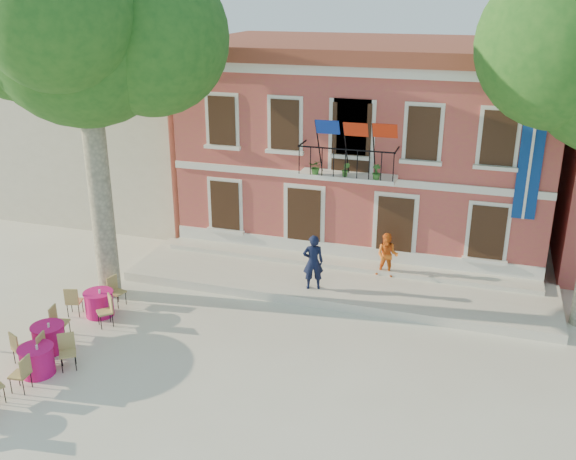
{
  "coord_description": "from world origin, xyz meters",
  "views": [
    {
      "loc": [
        6.3,
        -14.48,
        9.3
      ],
      "look_at": [
        0.59,
        3.5,
        2.19
      ],
      "focal_mm": 40.0,
      "sensor_mm": 36.0,
      "label": 1
    }
  ],
  "objects_px": {
    "pedestrian_orange": "(387,255)",
    "cafe_table_3": "(99,302)",
    "cafe_table_1": "(49,337)",
    "cafe_table_0": "(37,359)",
    "pedestrian_navy": "(313,262)",
    "plane_tree_west": "(82,29)"
  },
  "relations": [
    {
      "from": "pedestrian_navy",
      "to": "cafe_table_3",
      "type": "distance_m",
      "value": 6.67
    },
    {
      "from": "pedestrian_navy",
      "to": "cafe_table_1",
      "type": "height_order",
      "value": "pedestrian_navy"
    },
    {
      "from": "pedestrian_orange",
      "to": "cafe_table_1",
      "type": "xyz_separation_m",
      "value": [
        -8.07,
        -6.98,
        -0.63
      ]
    },
    {
      "from": "pedestrian_navy",
      "to": "cafe_table_0",
      "type": "relative_size",
      "value": 0.97
    },
    {
      "from": "plane_tree_west",
      "to": "pedestrian_navy",
      "type": "relative_size",
      "value": 6.16
    },
    {
      "from": "cafe_table_3",
      "to": "cafe_table_0",
      "type": "bearing_deg",
      "value": -84.98
    },
    {
      "from": "cafe_table_0",
      "to": "cafe_table_1",
      "type": "relative_size",
      "value": 0.95
    },
    {
      "from": "cafe_table_0",
      "to": "cafe_table_1",
      "type": "distance_m",
      "value": 1.13
    },
    {
      "from": "cafe_table_0",
      "to": "cafe_table_1",
      "type": "bearing_deg",
      "value": 112.6
    },
    {
      "from": "pedestrian_navy",
      "to": "cafe_table_3",
      "type": "height_order",
      "value": "pedestrian_navy"
    },
    {
      "from": "pedestrian_orange",
      "to": "cafe_table_1",
      "type": "height_order",
      "value": "pedestrian_orange"
    },
    {
      "from": "pedestrian_orange",
      "to": "cafe_table_3",
      "type": "bearing_deg",
      "value": -146.6
    },
    {
      "from": "cafe_table_3",
      "to": "pedestrian_navy",
      "type": "bearing_deg",
      "value": 28.6
    },
    {
      "from": "cafe_table_3",
      "to": "pedestrian_orange",
      "type": "bearing_deg",
      "value": 31.18
    },
    {
      "from": "plane_tree_west",
      "to": "pedestrian_navy",
      "type": "height_order",
      "value": "plane_tree_west"
    },
    {
      "from": "cafe_table_0",
      "to": "cafe_table_1",
      "type": "xyz_separation_m",
      "value": [
        -0.44,
        1.05,
        -0.01
      ]
    },
    {
      "from": "cafe_table_1",
      "to": "cafe_table_0",
      "type": "bearing_deg",
      "value": -67.4
    },
    {
      "from": "pedestrian_orange",
      "to": "cafe_table_3",
      "type": "relative_size",
      "value": 0.83
    },
    {
      "from": "cafe_table_3",
      "to": "cafe_table_1",
      "type": "bearing_deg",
      "value": -93.93
    },
    {
      "from": "plane_tree_west",
      "to": "cafe_table_0",
      "type": "xyz_separation_m",
      "value": [
        0.78,
        -4.61,
        -7.8
      ]
    },
    {
      "from": "cafe_table_1",
      "to": "cafe_table_3",
      "type": "xyz_separation_m",
      "value": [
        0.15,
        2.2,
        0.01
      ]
    },
    {
      "from": "plane_tree_west",
      "to": "pedestrian_orange",
      "type": "distance_m",
      "value": 11.57
    }
  ]
}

